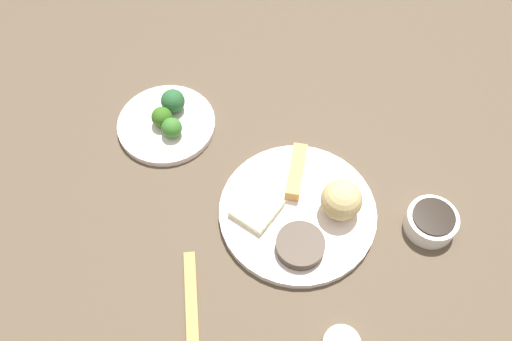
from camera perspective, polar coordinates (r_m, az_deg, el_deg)
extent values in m
cube|color=brown|center=(1.03, 4.56, -2.53)|extent=(2.20, 2.20, 0.02)
cylinder|color=white|center=(1.00, 4.35, -4.37)|extent=(0.29, 0.29, 0.02)
sphere|color=tan|center=(0.97, 8.92, -3.06)|extent=(0.07, 0.07, 0.07)
cube|color=tan|center=(1.01, 4.23, -0.11)|extent=(0.11, 0.04, 0.03)
cube|color=beige|center=(0.98, 0.07, -3.98)|extent=(0.10, 0.09, 0.02)
cylinder|color=#3E3327|center=(0.95, 4.64, -7.81)|extent=(0.09, 0.09, 0.02)
cylinder|color=white|center=(1.12, -9.33, 4.78)|extent=(0.20, 0.20, 0.01)
sphere|color=#357129|center=(1.08, -8.79, 4.44)|extent=(0.04, 0.04, 0.04)
sphere|color=#31621A|center=(1.09, -9.82, 5.53)|extent=(0.04, 0.04, 0.04)
sphere|color=#26592F|center=(1.11, -8.69, 7.20)|extent=(0.05, 0.05, 0.05)
cylinder|color=white|center=(1.02, 17.81, -5.14)|extent=(0.09, 0.09, 0.04)
cylinder|color=black|center=(1.00, 18.12, -4.61)|extent=(0.07, 0.07, 0.00)
cube|color=#A98045|center=(0.93, -6.72, -14.71)|extent=(0.21, 0.10, 0.01)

